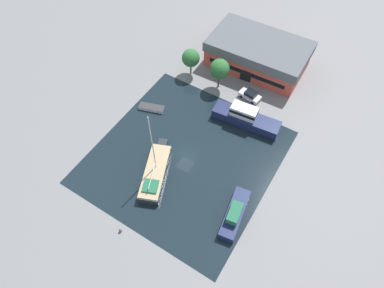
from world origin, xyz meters
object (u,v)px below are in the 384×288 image
warehouse_building (258,53)px  cabin_boat (235,214)px  quay_tree_by_water (191,58)px  sailboat_moored (155,172)px  small_dinghy (152,108)px  quay_tree_near_building (220,69)px  parked_car (250,95)px  motor_cruiser (245,118)px

warehouse_building → cabin_boat: (11.80, -31.97, -1.83)m
quay_tree_by_water → sailboat_moored: (7.70, -22.92, -3.08)m
warehouse_building → small_dinghy: (-11.07, -21.22, -2.50)m
quay_tree_near_building → cabin_boat: quay_tree_near_building is taller
quay_tree_by_water → cabin_boat: size_ratio=0.66×
warehouse_building → quay_tree_by_water: bearing=-138.7°
parked_car → cabin_boat: size_ratio=0.51×
parked_car → motor_cruiser: motor_cruiser is taller
sailboat_moored → quay_tree_by_water: bearing=86.1°
quay_tree_near_building → sailboat_moored: (1.21, -22.57, -3.70)m
warehouse_building → small_dinghy: warehouse_building is taller
warehouse_building → cabin_boat: 34.13m
quay_tree_near_building → small_dinghy: quay_tree_near_building is taller
small_dinghy → motor_cruiser: bearing=-87.1°
warehouse_building → parked_car: warehouse_building is taller
quay_tree_by_water → small_dinghy: quay_tree_by_water is taller
sailboat_moored → motor_cruiser: sailboat_moored is taller
parked_car → small_dinghy: size_ratio=0.89×
motor_cruiser → quay_tree_near_building: bearing=51.8°
cabin_boat → parked_car: bearing=102.0°
quay_tree_near_building → small_dinghy: 14.44m
warehouse_building → parked_car: 9.95m
quay_tree_by_water → sailboat_moored: 24.37m
sailboat_moored → cabin_boat: bearing=-21.4°
small_dinghy → quay_tree_by_water: bearing=-23.3°
quay_tree_by_water → warehouse_building: bearing=43.0°
warehouse_building → parked_car: size_ratio=4.48×
quay_tree_near_building → motor_cruiser: size_ratio=0.51×
parked_car → cabin_boat: cabin_boat is taller
quay_tree_by_water → sailboat_moored: sailboat_moored is taller
warehouse_building → parked_car: (3.09, -9.26, -1.95)m
quay_tree_by_water → small_dinghy: 12.47m
small_dinghy → cabin_boat: (22.87, -10.76, 0.67)m
small_dinghy → cabin_boat: size_ratio=0.57×
sailboat_moored → small_dinghy: sailboat_moored is taller
quay_tree_near_building → small_dinghy: bearing=-123.2°
parked_car → small_dinghy: bearing=138.8°
quay_tree_by_water → parked_car: size_ratio=1.29×
warehouse_building → sailboat_moored: 32.38m
small_dinghy → cabin_boat: 25.29m
warehouse_building → motor_cruiser: warehouse_building is taller
motor_cruiser → warehouse_building: bearing=12.6°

